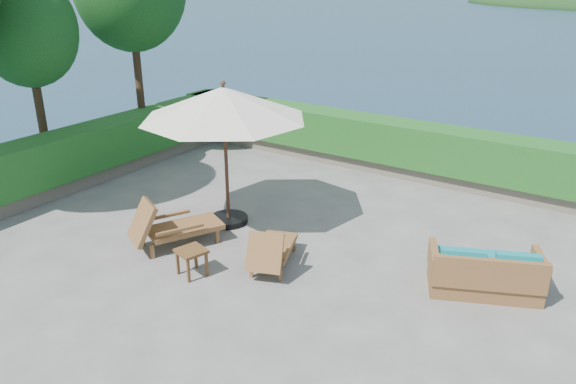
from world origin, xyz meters
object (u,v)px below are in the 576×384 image
Objects in this scene: lounge_right at (272,249)px; side_table at (191,254)px; lounge_left at (171,226)px; patio_umbrella at (224,104)px; wicker_loveseat at (485,274)px.

lounge_right is 2.80× the size of side_table.
lounge_right is (2.01, 0.36, -0.06)m from lounge_left.
lounge_left is (-0.21, -1.39, -2.04)m from patio_umbrella.
patio_umbrella reaches higher than wicker_loveseat.
patio_umbrella is 2.97m from side_table.
lounge_left reaches higher than lounge_right.
patio_umbrella reaches higher than lounge_right.
lounge_left is 5.52m from wicker_loveseat.
wicker_loveseat is at bearing -0.58° from lounge_right.
side_table is at bearing -2.63° from lounge_left.
wicker_loveseat is at bearing 2.00° from patio_umbrella.
lounge_left reaches higher than wicker_loveseat.
patio_umbrella is at bearing 108.15° from lounge_left.
side_table is (-0.97, -0.95, 0.04)m from lounge_right.
patio_umbrella is at bearing 112.58° from side_table.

